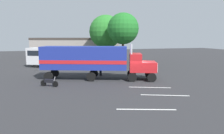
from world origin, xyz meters
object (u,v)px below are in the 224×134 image
parked_bus (58,56)px  tree_center (106,32)px  person_bystander (101,69)px  tree_left (123,29)px  semi_truck (93,60)px  motorcycle (49,82)px

parked_bus → tree_center: size_ratio=1.11×
person_bystander → tree_left: 12.20m
semi_truck → tree_center: 18.33m
person_bystander → tree_center: 16.40m
person_bystander → parked_bus: (-5.59, 9.36, 1.17)m
semi_truck → tree_left: (7.52, 10.87, 4.30)m
semi_truck → parked_bus: 12.27m
semi_truck → tree_center: bearing=71.5°
tree_center → tree_left: bearing=-73.3°
semi_truck → tree_left: 13.90m
motorcycle → tree_center: (10.91, 19.34, 5.95)m
semi_truck → person_bystander: 3.03m
parked_bus → motorcycle: (-1.02, -13.88, -1.58)m
semi_truck → person_bystander: (1.38, 2.15, -1.63)m
semi_truck → tree_left: size_ratio=1.46×
person_bystander → tree_left: tree_left is taller
parked_bus → motorcycle: 14.01m
parked_bus → tree_left: bearing=-3.1°
tree_left → tree_center: (-1.83, 6.10, -0.40)m
parked_bus → tree_left: tree_left is taller
person_bystander → tree_left: size_ratio=0.17×
motorcycle → tree_center: 22.99m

